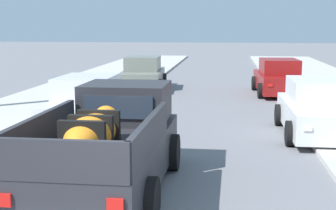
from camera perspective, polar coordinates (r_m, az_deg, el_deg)
name	(u,v)px	position (r m, az deg, el deg)	size (l,w,h in m)	color
sidewalk_left	(46,109)	(18.00, -13.79, -0.47)	(5.20, 60.00, 0.12)	#B2AFA8
curb_left	(79,110)	(17.62, -10.14, -0.59)	(0.16, 60.00, 0.10)	silver
curb_right	(334,115)	(17.23, 18.43, -1.15)	(0.16, 60.00, 0.10)	silver
pickup_truck	(110,146)	(9.14, -6.67, -4.72)	(2.26, 5.23, 1.80)	#28282D
car_left_near	(318,110)	(14.15, 16.83, -0.51)	(2.05, 4.27, 1.54)	silver
car_right_near	(279,78)	(22.13, 12.56, 3.04)	(2.17, 4.32, 1.54)	maroon
car_left_mid	(143,74)	(23.26, -2.91, 3.54)	(2.20, 4.33, 1.54)	slate
car_left_far	(88,104)	(14.68, -9.15, 0.11)	(2.04, 4.27, 1.54)	silver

